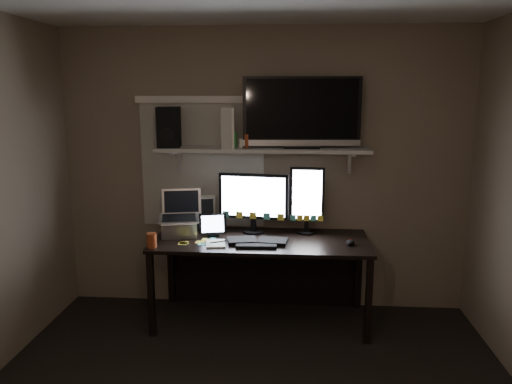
# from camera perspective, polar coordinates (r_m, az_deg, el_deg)

# --- Properties ---
(back_wall) EXTENTS (3.60, 0.00, 3.60)m
(back_wall) POSITION_cam_1_polar(r_m,az_deg,el_deg) (4.45, 0.90, 2.40)
(back_wall) COLOR #81705C
(back_wall) RESTS_ON floor
(window_blinds) EXTENTS (1.10, 0.02, 1.10)m
(window_blinds) POSITION_cam_1_polar(r_m,az_deg,el_deg) (4.49, -6.13, 3.07)
(window_blinds) COLOR beige
(window_blinds) RESTS_ON back_wall
(desk) EXTENTS (1.80, 0.75, 0.73)m
(desk) POSITION_cam_1_polar(r_m,az_deg,el_deg) (4.37, 0.68, -7.18)
(desk) COLOR black
(desk) RESTS_ON floor
(wall_shelf) EXTENTS (1.80, 0.35, 0.03)m
(wall_shelf) POSITION_cam_1_polar(r_m,az_deg,el_deg) (4.25, 0.77, 4.89)
(wall_shelf) COLOR #BBBBB6
(wall_shelf) RESTS_ON back_wall
(monitor_landscape) EXTENTS (0.62, 0.15, 0.54)m
(monitor_landscape) POSITION_cam_1_polar(r_m,az_deg,el_deg) (4.34, -0.30, -1.21)
(monitor_landscape) COLOR black
(monitor_landscape) RESTS_ON desk
(monitor_portrait) EXTENTS (0.30, 0.07, 0.59)m
(monitor_portrait) POSITION_cam_1_polar(r_m,az_deg,el_deg) (4.33, 5.85, -0.92)
(monitor_portrait) COLOR black
(monitor_portrait) RESTS_ON desk
(keyboard) EXTENTS (0.51, 0.22, 0.03)m
(keyboard) POSITION_cam_1_polar(r_m,az_deg,el_deg) (4.10, 0.15, -5.62)
(keyboard) COLOR black
(keyboard) RESTS_ON desk
(mouse) EXTENTS (0.09, 0.12, 0.04)m
(mouse) POSITION_cam_1_polar(r_m,az_deg,el_deg) (4.13, 10.73, -5.67)
(mouse) COLOR black
(mouse) RESTS_ON desk
(notepad) EXTENTS (0.19, 0.24, 0.01)m
(notepad) POSITION_cam_1_polar(r_m,az_deg,el_deg) (4.08, -4.64, -5.90)
(notepad) COLOR white
(notepad) RESTS_ON desk
(tablet) EXTENTS (0.24, 0.15, 0.20)m
(tablet) POSITION_cam_1_polar(r_m,az_deg,el_deg) (4.28, -4.93, -3.77)
(tablet) COLOR black
(tablet) RESTS_ON desk
(file_sorter) EXTENTS (0.25, 0.15, 0.30)m
(file_sorter) POSITION_cam_1_polar(r_m,az_deg,el_deg) (4.49, -6.42, -2.40)
(file_sorter) COLOR black
(file_sorter) RESTS_ON desk
(laptop) EXTENTS (0.39, 0.34, 0.38)m
(laptop) POSITION_cam_1_polar(r_m,az_deg,el_deg) (4.31, -8.80, -2.52)
(laptop) COLOR #B8B8BD
(laptop) RESTS_ON desk
(cup) EXTENTS (0.10, 0.10, 0.12)m
(cup) POSITION_cam_1_polar(r_m,az_deg,el_deg) (4.06, -11.83, -5.43)
(cup) COLOR #953A1B
(cup) RESTS_ON desk
(sticky_notes) EXTENTS (0.32, 0.24, 0.00)m
(sticky_notes) POSITION_cam_1_polar(r_m,az_deg,el_deg) (4.18, -6.60, -5.57)
(sticky_notes) COLOR yellow
(sticky_notes) RESTS_ON desk
(tv) EXTENTS (0.99, 0.25, 0.59)m
(tv) POSITION_cam_1_polar(r_m,az_deg,el_deg) (4.22, 5.26, 9.03)
(tv) COLOR black
(tv) RESTS_ON wall_shelf
(game_console) EXTENTS (0.13, 0.29, 0.34)m
(game_console) POSITION_cam_1_polar(r_m,az_deg,el_deg) (4.24, -3.16, 7.35)
(game_console) COLOR silver
(game_console) RESTS_ON wall_shelf
(speaker) EXTENTS (0.21, 0.25, 0.34)m
(speaker) POSITION_cam_1_polar(r_m,az_deg,el_deg) (4.34, -9.92, 7.32)
(speaker) COLOR black
(speaker) RESTS_ON wall_shelf
(bottles) EXTENTS (0.21, 0.10, 0.13)m
(bottles) POSITION_cam_1_polar(r_m,az_deg,el_deg) (4.21, -2.45, 5.93)
(bottles) COLOR #A50F0C
(bottles) RESTS_ON wall_shelf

